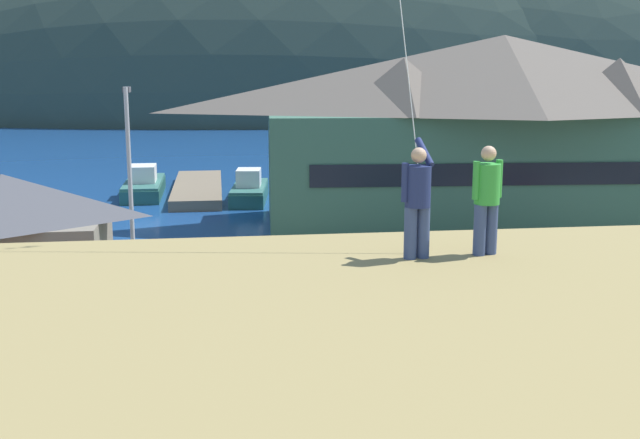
% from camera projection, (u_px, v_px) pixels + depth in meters
% --- Properties ---
extents(ground_plane, '(600.00, 600.00, 0.00)m').
position_uv_depth(ground_plane, '(317.00, 406.00, 19.66)').
color(ground_plane, '#66604C').
extents(parking_lot_pad, '(40.00, 20.00, 0.10)m').
position_uv_depth(parking_lot_pad, '(297.00, 337.00, 24.51)').
color(parking_lot_pad, slate).
rests_on(parking_lot_pad, ground).
extents(bay_water, '(360.00, 84.00, 0.03)m').
position_uv_depth(bay_water, '(242.00, 152.00, 77.99)').
color(bay_water, navy).
rests_on(bay_water, ground).
extents(far_hill_west_ridge, '(145.63, 61.02, 73.21)m').
position_uv_depth(far_hill_west_ridge, '(335.00, 116.00, 137.15)').
color(far_hill_west_ridge, '#2D3D33').
rests_on(far_hill_west_ridge, ground).
extents(far_hill_east_peak, '(142.04, 52.14, 70.25)m').
position_uv_depth(far_hill_east_peak, '(432.00, 116.00, 137.01)').
color(far_hill_east_peak, '#2D3D33').
rests_on(far_hill_east_peak, ground).
extents(harbor_lodge, '(27.19, 11.47, 10.21)m').
position_uv_depth(harbor_lodge, '(501.00, 126.00, 41.52)').
color(harbor_lodge, '#38604C').
rests_on(harbor_lodge, ground).
extents(storage_shed_near_lot, '(6.60, 4.70, 5.23)m').
position_uv_depth(storage_shed_near_lot, '(8.00, 252.00, 24.62)').
color(storage_shed_near_lot, '#756B5B').
rests_on(storage_shed_near_lot, ground).
extents(wharf_dock, '(3.20, 13.78, 0.70)m').
position_uv_depth(wharf_dock, '(198.00, 189.00, 52.49)').
color(wharf_dock, '#70604C').
rests_on(wharf_dock, ground).
extents(moored_boat_wharfside, '(2.51, 7.64, 2.16)m').
position_uv_depth(moored_boat_wharfside, '(144.00, 186.00, 51.45)').
color(moored_boat_wharfside, '#23564C').
rests_on(moored_boat_wharfside, ground).
extents(moored_boat_outer_mooring, '(2.86, 6.84, 2.16)m').
position_uv_depth(moored_boat_outer_mooring, '(249.00, 190.00, 49.50)').
color(moored_boat_outer_mooring, '#23564C').
rests_on(moored_boat_outer_mooring, ground).
extents(parked_car_corner_spot, '(4.28, 2.21, 1.82)m').
position_uv_depth(parked_car_corner_spot, '(210.00, 305.00, 24.47)').
color(parked_car_corner_spot, '#236633').
rests_on(parked_car_corner_spot, parking_lot_pad).
extents(parked_car_lone_by_shed, '(4.29, 2.24, 1.82)m').
position_uv_depth(parked_car_lone_by_shed, '(483.00, 290.00, 26.20)').
color(parked_car_lone_by_shed, '#236633').
rests_on(parked_car_lone_by_shed, parking_lot_pad).
extents(parked_car_back_row_left, '(4.20, 2.06, 1.82)m').
position_uv_depth(parked_car_back_row_left, '(28.00, 386.00, 18.26)').
color(parked_car_back_row_left, red).
rests_on(parked_car_back_row_left, parking_lot_pad).
extents(parked_car_mid_row_near, '(4.30, 2.25, 1.82)m').
position_uv_depth(parked_car_mid_row_near, '(491.00, 350.00, 20.57)').
color(parked_car_mid_row_near, silver).
rests_on(parked_car_mid_row_near, parking_lot_pad).
extents(parking_light_pole, '(0.24, 0.78, 7.73)m').
position_uv_depth(parking_light_pole, '(130.00, 178.00, 28.31)').
color(parking_light_pole, '#ADADB2').
rests_on(parking_light_pole, parking_lot_pad).
extents(person_kite_flyer, '(0.52, 0.69, 1.86)m').
position_uv_depth(person_kite_flyer, '(417.00, 198.00, 11.85)').
color(person_kite_flyer, '#384770').
rests_on(person_kite_flyer, grassy_hill_foreground).
extents(person_companion, '(0.53, 0.40, 1.74)m').
position_uv_depth(person_companion, '(487.00, 197.00, 12.10)').
color(person_companion, '#384770').
rests_on(person_companion, grassy_hill_foreground).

